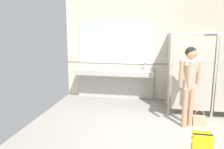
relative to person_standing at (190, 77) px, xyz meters
The scene contains 11 objects.
ground_plane 1.30m from the person_standing, 114.04° to the right, with size 6.28×5.62×0.10m, color #9E998E.
wall_back 2.04m from the person_standing, 97.44° to the left, with size 6.28×0.12×2.98m, color beige.
wall_back_tile_band 1.94m from the person_standing, 97.68° to the left, with size 6.28×0.01×0.06m, color #9E937F.
vanity_counter 2.59m from the person_standing, 137.73° to the left, with size 2.32×0.55×1.00m.
mirror_panel 2.75m from the person_standing, 134.64° to the left, with size 2.22×0.02×1.24m, color silver.
bathroom_stalls 1.21m from the person_standing, 58.61° to the left, with size 2.04×1.35×1.99m.
person_standing is the anchor object (origin of this frame).
handbag 1.01m from the person_standing, 19.43° to the left, with size 0.26×0.12×0.35m.
soap_dispenser 2.07m from the person_standing, 119.45° to the left, with size 0.07×0.07×0.19m.
paper_cup 2.37m from the person_standing, 138.16° to the left, with size 0.07×0.07×0.08m, color white.
floor_drain_cover 1.25m from the person_standing, 76.84° to the right, with size 0.14×0.14×0.01m, color #B7BABF.
Camera 1 is at (-0.47, -4.30, 2.05)m, focal length 37.04 mm.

